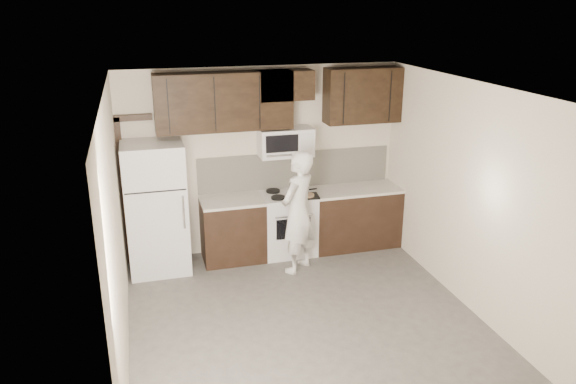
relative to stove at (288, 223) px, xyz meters
name	(u,v)px	position (x,y,z in m)	size (l,w,h in m)	color
floor	(307,323)	(-0.30, -1.94, -0.46)	(4.50, 4.50, 0.00)	#4F4C4A
back_wall	(262,161)	(-0.30, 0.31, 0.89)	(4.00, 4.00, 0.00)	beige
ceiling	(310,90)	(-0.30, -1.94, 2.24)	(4.50, 4.50, 0.00)	white
counter_run	(307,221)	(0.30, 0.00, 0.00)	(2.95, 0.64, 0.91)	black
stove	(288,223)	(0.00, 0.00, 0.00)	(0.76, 0.66, 0.94)	silver
backsplash	(295,169)	(0.20, 0.30, 0.72)	(2.90, 0.02, 0.54)	beige
upper_cabinets	(279,97)	(-0.09, 0.14, 1.82)	(3.48, 0.35, 0.78)	black
microwave	(286,142)	(0.00, 0.12, 1.19)	(0.76, 0.42, 0.40)	silver
refrigerator	(156,208)	(-1.85, -0.05, 0.44)	(0.80, 0.76, 1.80)	silver
door_trim	(125,179)	(-2.22, 0.27, 0.79)	(0.50, 0.08, 2.12)	black
saucepan	(303,192)	(0.18, -0.15, 0.52)	(0.31, 0.18, 0.17)	silver
baking_tray	(305,196)	(0.21, -0.18, 0.46)	(0.37, 0.28, 0.02)	black
pizza	(305,195)	(0.21, -0.18, 0.48)	(0.25, 0.25, 0.02)	#D5B88F
person	(298,212)	(-0.02, -0.58, 0.39)	(0.62, 0.41, 1.70)	silver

